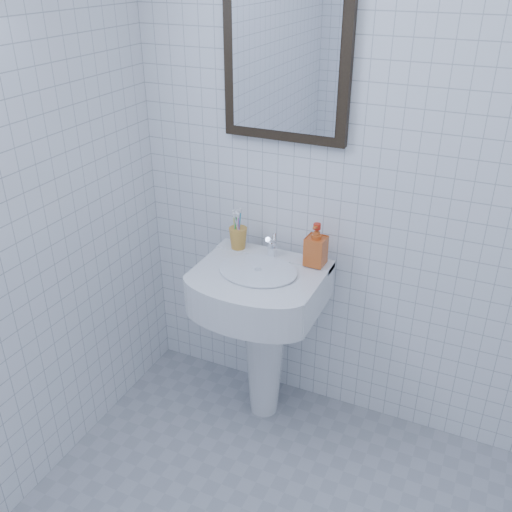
% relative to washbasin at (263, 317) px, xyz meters
% --- Properties ---
extents(wall_back, '(2.20, 0.02, 2.50)m').
position_rel_washbasin_xyz_m(wall_back, '(0.45, 0.22, 0.73)').
color(wall_back, white).
rests_on(wall_back, ground).
extents(washbasin, '(0.51, 0.37, 0.78)m').
position_rel_washbasin_xyz_m(washbasin, '(0.00, 0.00, 0.00)').
color(washbasin, white).
rests_on(washbasin, ground).
extents(faucet, '(0.04, 0.09, 0.11)m').
position_rel_washbasin_xyz_m(faucet, '(-0.00, 0.09, 0.29)').
color(faucet, white).
rests_on(faucet, washbasin).
extents(toothbrush_cup, '(0.10, 0.10, 0.09)m').
position_rel_washbasin_xyz_m(toothbrush_cup, '(-0.16, 0.10, 0.30)').
color(toothbrush_cup, gold).
rests_on(toothbrush_cup, washbasin).
extents(soap_dispenser, '(0.08, 0.08, 0.18)m').
position_rel_washbasin_xyz_m(soap_dispenser, '(0.19, 0.10, 0.34)').
color(soap_dispenser, '#B83512').
rests_on(soap_dispenser, washbasin).
extents(wall_mirror, '(0.50, 0.04, 0.62)m').
position_rel_washbasin_xyz_m(wall_mirror, '(0.00, 0.20, 1.03)').
color(wall_mirror, black).
rests_on(wall_mirror, wall_back).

